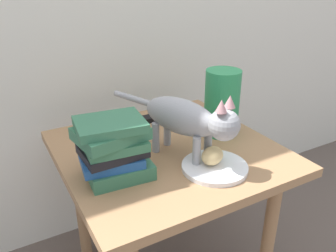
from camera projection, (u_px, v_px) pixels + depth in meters
side_table at (168, 169)px, 1.17m from camera, size 0.68×0.67×0.57m
plate at (215, 167)px, 1.01m from camera, size 0.19×0.19×0.01m
bread_roll at (212, 156)px, 1.01m from camera, size 0.10×0.09×0.05m
cat at (188, 119)px, 1.02m from camera, size 0.21×0.45×0.23m
book_stack at (113, 148)px, 0.95m from camera, size 0.21×0.16×0.18m
green_vase at (222, 103)px, 1.19m from camera, size 0.12×0.12×0.23m
tv_remote at (153, 118)px, 1.34m from camera, size 0.15×0.05×0.02m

